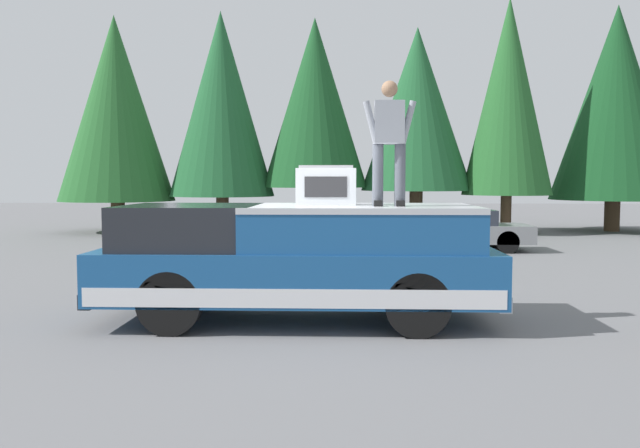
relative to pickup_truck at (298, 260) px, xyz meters
The scene contains 11 objects.
ground_plane 0.88m from the pickup_truck, 102.98° to the right, with size 90.00×90.00×0.00m, color slate.
pickup_truck is the anchor object (origin of this frame).
compressor_unit 1.14m from the pickup_truck, 64.40° to the right, with size 0.65×0.84×0.56m.
person_on_truck_bed 2.11m from the pickup_truck, 100.93° to the right, with size 0.29×0.72×1.69m.
parked_car_grey 9.95m from the pickup_truck, 22.97° to the right, with size 1.64×4.10×1.16m.
conifer_far_left 19.99m from the pickup_truck, 34.70° to the right, with size 4.77×4.77×8.69m.
conifer_left 17.04m from the pickup_truck, 24.20° to the right, with size 3.32×3.32×8.73m.
conifer_center_left 16.41m from the pickup_truck, 12.51° to the right, with size 4.24×4.24×7.79m.
conifer_center_right 15.90m from the pickup_truck, ahead, with size 4.00×4.00×8.13m.
conifer_right 16.25m from the pickup_truck, 14.71° to the left, with size 4.00×4.00×8.37m.
conifer_far_right 17.53m from the pickup_truck, 28.01° to the left, with size 4.36×4.36×8.23m.
Camera 1 is at (-8.83, -0.51, 2.01)m, focal length 35.41 mm.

